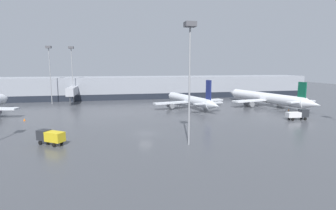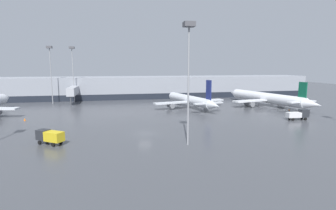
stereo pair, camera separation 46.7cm
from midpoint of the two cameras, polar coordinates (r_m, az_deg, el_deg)
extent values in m
plane|color=#424449|center=(53.55, -4.77, -6.12)|extent=(320.00, 320.00, 0.00)
cube|color=gray|center=(114.01, -8.40, 3.85)|extent=(160.00, 16.00, 9.00)
cube|color=#1E232D|center=(106.33, -8.13, 1.74)|extent=(156.80, 0.10, 2.40)
cube|color=#A8AAB2|center=(100.78, -19.88, 2.90)|extent=(2.60, 12.48, 2.80)
cylinder|color=#3F4247|center=(95.56, -20.28, 0.79)|extent=(0.44, 0.44, 3.20)
cylinder|color=silver|center=(85.81, 4.76, 1.17)|extent=(8.49, 24.47, 2.82)
cone|color=silver|center=(97.95, 0.77, 2.10)|extent=(3.33, 3.65, 2.68)
cone|color=silver|center=(73.80, 10.28, -0.13)|extent=(3.46, 4.71, 2.54)
cube|color=silver|center=(85.36, 4.96, 0.74)|extent=(24.68, 8.27, 0.44)
cube|color=silver|center=(76.28, 8.95, 0.40)|extent=(9.49, 3.59, 0.35)
cube|color=navy|center=(75.87, 9.01, 3.09)|extent=(0.88, 2.30, 6.07)
cylinder|color=slate|center=(82.27, 0.76, -0.12)|extent=(2.16, 3.07, 1.55)
cylinder|color=slate|center=(89.11, 8.83, 0.44)|extent=(2.16, 3.07, 1.55)
cylinder|color=#2D2D33|center=(93.01, 2.32, 0.54)|extent=(0.20, 0.20, 1.35)
cylinder|color=#2D2D33|center=(83.13, 2.79, -0.40)|extent=(0.20, 0.20, 1.35)
cylinder|color=#2D2D33|center=(87.07, 7.41, -0.06)|extent=(0.20, 0.20, 1.35)
cone|color=silver|center=(100.28, -31.70, 1.26)|extent=(3.78, 4.17, 3.14)
cylinder|color=silver|center=(96.63, 20.60, 1.54)|extent=(9.87, 31.57, 3.36)
cone|color=silver|center=(109.90, 14.23, 2.59)|extent=(3.89, 4.28, 3.19)
cone|color=silver|center=(84.55, 29.20, 0.09)|extent=(4.01, 5.55, 3.02)
cube|color=silver|center=(96.14, 20.90, 1.08)|extent=(26.94, 8.54, 0.44)
cube|color=silver|center=(86.82, 27.25, 0.64)|extent=(10.35, 3.77, 0.35)
cube|color=#0C5138|center=(86.50, 27.39, 2.76)|extent=(0.91, 2.70, 5.12)
cylinder|color=slate|center=(91.19, 17.47, 0.24)|extent=(2.49, 3.60, 1.85)
cylinder|color=slate|center=(101.64, 23.92, 0.71)|extent=(2.49, 3.60, 1.85)
cylinder|color=#2D2D33|center=(104.43, 16.65, 1.03)|extent=(0.20, 0.20, 1.23)
cylinder|color=#2D2D33|center=(92.81, 19.29, 0.02)|extent=(0.20, 0.20, 1.23)
cylinder|color=#2D2D33|center=(98.82, 22.97, 0.31)|extent=(0.20, 0.20, 1.23)
cube|color=silver|center=(73.05, 25.85, -1.95)|extent=(3.51, 1.69, 1.28)
cube|color=#26282D|center=(74.67, 27.61, -1.60)|extent=(2.17, 1.58, 1.94)
cylinder|color=black|center=(75.50, 27.26, -2.49)|extent=(0.71, 0.27, 0.70)
cylinder|color=black|center=(74.38, 27.93, -2.69)|extent=(0.71, 0.27, 0.70)
cylinder|color=black|center=(73.44, 25.08, -2.63)|extent=(0.71, 0.27, 0.70)
cylinder|color=black|center=(72.29, 25.74, -2.84)|extent=(0.71, 0.27, 0.70)
cube|color=gold|center=(49.11, -23.30, -6.31)|extent=(3.62, 3.29, 1.64)
cube|color=#26282D|center=(50.96, -25.27, -5.85)|extent=(2.57, 2.51, 1.75)
cylinder|color=black|center=(50.82, -25.93, -7.35)|extent=(0.72, 0.61, 0.70)
cylinder|color=black|center=(51.82, -24.56, -6.97)|extent=(0.72, 0.61, 0.70)
cylinder|color=black|center=(48.48, -23.47, -7.94)|extent=(0.72, 0.61, 0.70)
cylinder|color=black|center=(49.53, -22.09, -7.52)|extent=(0.72, 0.61, 0.70)
cone|color=orange|center=(88.10, 25.02, -0.93)|extent=(0.38, 0.38, 0.62)
cone|color=orange|center=(74.41, -28.58, -2.77)|extent=(0.48, 0.48, 0.62)
cylinder|color=gray|center=(103.93, -19.82, 5.99)|extent=(0.30, 0.30, 19.80)
cube|color=#4C4C51|center=(104.10, -20.11, 11.66)|extent=(1.80, 1.80, 0.80)
cylinder|color=gray|center=(102.72, -23.97, 5.71)|extent=(0.30, 0.30, 19.70)
cube|color=#4C4C51|center=(102.87, -24.32, 11.41)|extent=(1.80, 1.80, 0.80)
cylinder|color=gray|center=(44.05, 4.76, 3.78)|extent=(0.30, 0.30, 19.76)
cube|color=#4C4C51|center=(44.42, 4.93, 17.11)|extent=(1.80, 1.80, 0.80)
camera|label=1|loc=(0.23, -89.81, 0.03)|focal=28.00mm
camera|label=2|loc=(0.23, 90.19, -0.03)|focal=28.00mm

